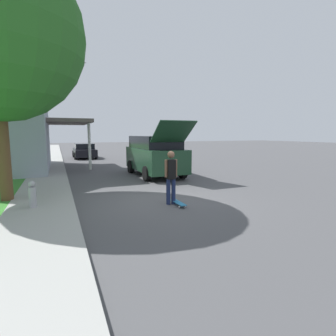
% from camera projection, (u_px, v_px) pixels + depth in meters
% --- Properties ---
extents(ground_plane, '(120.00, 120.00, 0.00)m').
position_uv_depth(ground_plane, '(162.00, 199.00, 8.66)').
color(ground_plane, '#49494C').
extents(sidewalk, '(1.80, 80.00, 0.10)m').
position_uv_depth(sidewalk, '(47.00, 177.00, 12.73)').
color(sidewalk, '#9E9E99').
rests_on(sidewalk, ground_plane).
extents(suv_parked, '(2.07, 5.16, 2.70)m').
position_uv_depth(suv_parked, '(155.00, 155.00, 13.51)').
color(suv_parked, '#193823').
rests_on(suv_parked, ground_plane).
extents(car_down_street, '(1.90, 4.16, 1.30)m').
position_uv_depth(car_down_street, '(84.00, 151.00, 23.38)').
color(car_down_street, black).
rests_on(car_down_street, ground_plane).
extents(skateboarder, '(0.41, 0.22, 1.64)m').
position_uv_depth(skateboarder, '(171.00, 175.00, 7.97)').
color(skateboarder, '#192347').
rests_on(skateboarder, ground_plane).
extents(skateboard, '(0.21, 0.79, 0.10)m').
position_uv_depth(skateboard, '(178.00, 203.00, 7.91)').
color(skateboard, '#236B99').
rests_on(skateboard, ground_plane).
extents(fire_hydrant, '(0.20, 0.20, 0.76)m').
position_uv_depth(fire_hydrant, '(32.00, 194.00, 7.34)').
color(fire_hydrant, '#99999E').
rests_on(fire_hydrant, sidewalk).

